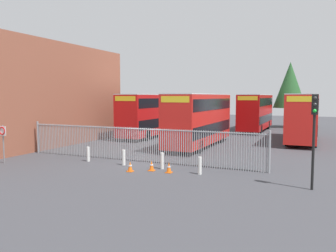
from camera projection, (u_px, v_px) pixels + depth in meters
name	position (u px, v px, depth m)	size (l,w,h in m)	color
ground_plane	(187.00, 146.00, 29.24)	(100.00, 100.00, 0.00)	#3D3D42
depot_building_brick	(14.00, 95.00, 29.00)	(8.66, 20.14, 8.67)	brown
palisade_fence	(136.00, 143.00, 22.05)	(16.80, 0.14, 2.35)	gray
double_decker_bus_near_gate	(200.00, 118.00, 28.70)	(2.54, 10.81, 4.42)	red
double_decker_bus_behind_fence_left	(152.00, 113.00, 35.75)	(2.54, 10.81, 4.42)	red
double_decker_bus_behind_fence_right	(303.00, 116.00, 31.49)	(2.54, 10.81, 4.42)	red
double_decker_bus_far_back	(256.00, 111.00, 41.52)	(2.54, 10.81, 4.42)	#B70C0C
bollard_near_left	(88.00, 154.00, 22.12)	(0.20, 0.20, 0.95)	silver
bollard_center_front	(124.00, 157.00, 20.89)	(0.20, 0.20, 0.95)	silver
bollard_near_right	(162.00, 161.00, 19.81)	(0.20, 0.20, 0.95)	silver
bollard_far_right	(200.00, 166.00, 18.45)	(0.20, 0.20, 0.95)	silver
traffic_cone_by_gate	(169.00, 168.00, 18.82)	(0.34, 0.34, 0.59)	orange
traffic_cone_mid_forecourt	(130.00, 166.00, 19.12)	(0.34, 0.34, 0.59)	orange
traffic_cone_near_kerb	(152.00, 166.00, 19.33)	(0.34, 0.34, 0.59)	orange
speed_limit_sign_post	(3.00, 135.00, 21.40)	(0.60, 0.14, 2.40)	slate
traffic_light_kerbside	(314.00, 124.00, 15.16)	(0.28, 0.33, 4.30)	black
tree_tall_back	(290.00, 85.00, 46.01)	(4.29, 4.29, 8.78)	#4C3823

